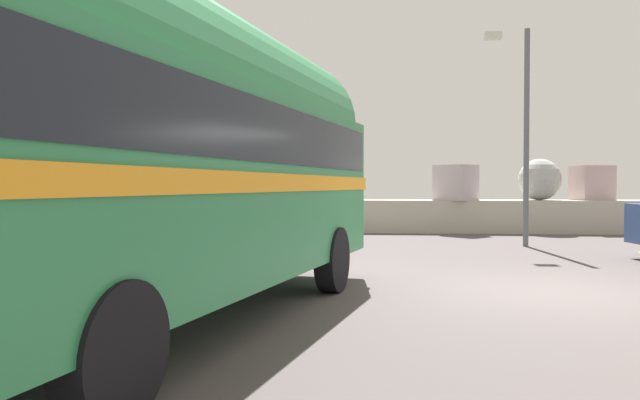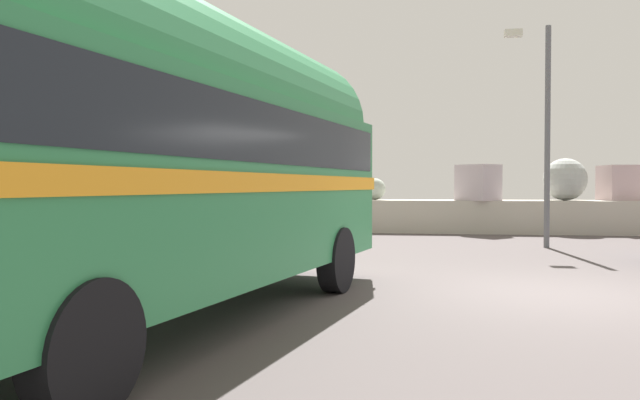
% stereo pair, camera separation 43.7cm
% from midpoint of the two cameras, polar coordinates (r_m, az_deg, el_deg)
% --- Properties ---
extents(ground, '(32.00, 26.00, 0.02)m').
position_cam_midpoint_polar(ground, '(9.65, 22.10, -8.19)').
color(ground, '#4E4746').
extents(breakwater, '(31.36, 2.14, 2.48)m').
position_cam_midpoint_polar(breakwater, '(21.15, 14.35, -0.95)').
color(breakwater, '#B3AC9C').
rests_on(breakwater, ground).
extents(vintage_coach, '(4.23, 8.90, 3.70)m').
position_cam_midpoint_polar(vintage_coach, '(7.08, -12.14, 5.02)').
color(vintage_coach, black).
rests_on(vintage_coach, ground).
extents(lamp_post, '(1.10, 0.46, 5.62)m').
position_cam_midpoint_polar(lamp_post, '(16.64, 20.76, 6.84)').
color(lamp_post, '#5B5B60').
rests_on(lamp_post, ground).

